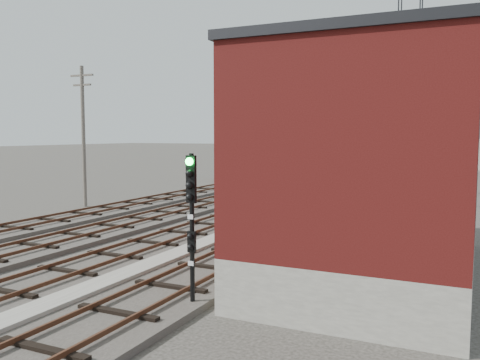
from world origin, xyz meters
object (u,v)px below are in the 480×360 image
Objects in this scene: switch_stand at (244,196)px; car_red at (233,174)px; car_grey at (267,166)px; car_silver at (251,166)px; signal_mast at (191,218)px; site_trailer at (302,166)px.

car_red is (-8.71, 16.23, 0.01)m from switch_stand.
car_red is 0.75× the size of car_grey.
signal_mast is at bearing -170.13° from car_silver.
car_silver reaches higher than car_grey.
signal_mast is 0.81× the size of car_grey.
signal_mast is at bearing -86.63° from site_trailer.
car_red is 11.46m from car_silver.
site_trailer is 1.56× the size of car_silver.
car_red is at bearing 114.34° from signal_mast.
switch_stand reaches higher than car_red.
car_grey reaches higher than switch_stand.
signal_mast reaches higher than switch_stand.
site_trailer is at bearing -54.51° from car_red.
signal_mast is 3.02× the size of switch_stand.
signal_mast is 49.43m from car_silver.
car_red is 13.03m from car_grey.
switch_stand is 0.27× the size of car_grey.
signal_mast is 19.80m from switch_stand.
car_red is at bearing -158.42° from car_grey.
car_grey is (-10.28, 29.17, 0.10)m from switch_stand.
site_trailer is 1.38× the size of car_grey.
car_silver is (-18.66, 45.74, -1.72)m from signal_mast.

